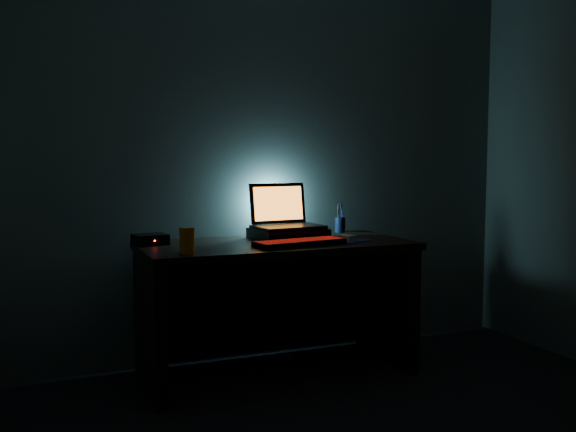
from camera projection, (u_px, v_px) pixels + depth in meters
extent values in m
cube|color=#48524D|center=(254.00, 152.00, 3.87)|extent=(3.50, 0.00, 2.50)
cube|color=black|center=(276.00, 246.00, 3.57)|extent=(1.50, 0.70, 0.04)
cube|color=black|center=(149.00, 324.00, 3.33)|extent=(0.06, 0.64, 0.71)
cube|color=black|center=(386.00, 301.00, 3.87)|extent=(0.06, 0.64, 0.71)
cube|color=black|center=(257.00, 300.00, 3.90)|extent=(1.38, 0.02, 0.65)
cube|color=black|center=(288.00, 234.00, 3.72)|extent=(0.43, 0.34, 0.06)
cube|color=black|center=(288.00, 227.00, 3.71)|extent=(0.41, 0.30, 0.02)
cube|color=black|center=(278.00, 203.00, 3.82)|extent=(0.36, 0.08, 0.24)
cube|color=orange|center=(278.00, 203.00, 3.81)|extent=(0.32, 0.06, 0.20)
cube|color=black|center=(300.00, 243.00, 3.43)|extent=(0.52, 0.23, 0.03)
cube|color=red|center=(300.00, 240.00, 3.43)|extent=(0.50, 0.21, 0.00)
cube|color=navy|center=(346.00, 240.00, 3.62)|extent=(0.28, 0.27, 0.00)
cube|color=#9C9CA1|center=(346.00, 238.00, 3.62)|extent=(0.08, 0.11, 0.03)
cylinder|color=black|center=(340.00, 225.00, 4.04)|extent=(0.09, 0.09, 0.09)
cylinder|color=#CE720A|center=(187.00, 240.00, 3.14)|extent=(0.10, 0.10, 0.13)
cube|color=black|center=(150.00, 239.00, 3.45)|extent=(0.19, 0.16, 0.06)
sphere|color=#FF0C07|center=(155.00, 241.00, 3.39)|extent=(0.01, 0.01, 0.01)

